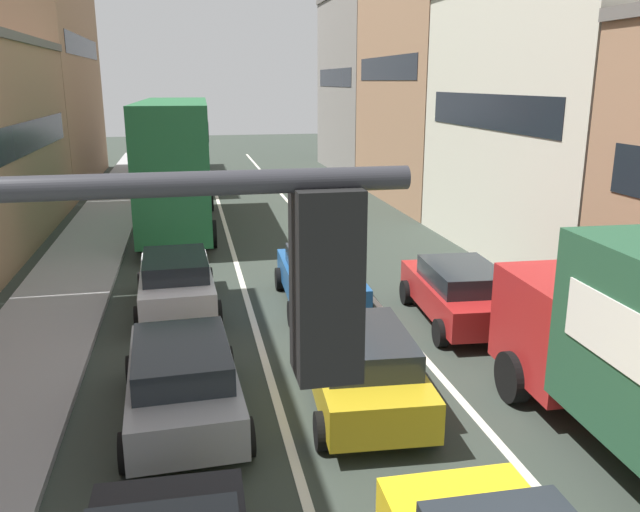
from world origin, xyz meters
TOP-DOWN VIEW (x-y plane):
  - sidewalk_left at (-6.70, 20.00)m, footprint 2.60×64.00m
  - lane_stripe_left at (-1.70, 20.00)m, footprint 0.16×60.00m
  - lane_stripe_right at (1.70, 20.00)m, footprint 0.16×60.00m
  - building_row_right at (9.90, 23.97)m, footprint 7.20×43.90m
  - sedan_centre_lane_second at (-0.19, 7.37)m, footprint 2.29×4.41m
  - wagon_left_lane_second at (-3.39, 7.45)m, footprint 2.20×4.37m
  - hatchback_centre_lane_third at (0.18, 12.87)m, footprint 2.17×4.35m
  - sedan_left_lane_third at (-3.55, 13.30)m, footprint 2.17×4.36m
  - sedan_right_lane_behind_truck at (3.29, 10.95)m, footprint 2.30×4.41m
  - bus_mid_queue_primary at (-3.52, 22.86)m, footprint 3.01×10.56m
  - bus_far_queue_secondary at (-3.49, 35.52)m, footprint 2.86×10.52m

SIDE VIEW (x-z plane):
  - lane_stripe_left at x=-1.70m, z-range 0.00..0.01m
  - lane_stripe_right at x=1.70m, z-range 0.00..0.01m
  - sidewalk_left at x=-6.70m, z-range 0.00..0.14m
  - sedan_centre_lane_second at x=-0.19m, z-range 0.05..1.54m
  - wagon_left_lane_second at x=-3.39m, z-range 0.05..1.54m
  - hatchback_centre_lane_third at x=0.18m, z-range 0.05..1.54m
  - sedan_left_lane_third at x=-3.55m, z-range 0.05..1.54m
  - sedan_right_lane_behind_truck at x=3.29m, z-range 0.05..1.54m
  - bus_far_queue_secondary at x=-3.49m, z-range 0.31..3.21m
  - bus_mid_queue_primary at x=-3.52m, z-range 0.30..5.36m
  - building_row_right at x=9.90m, z-range -0.83..11.06m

